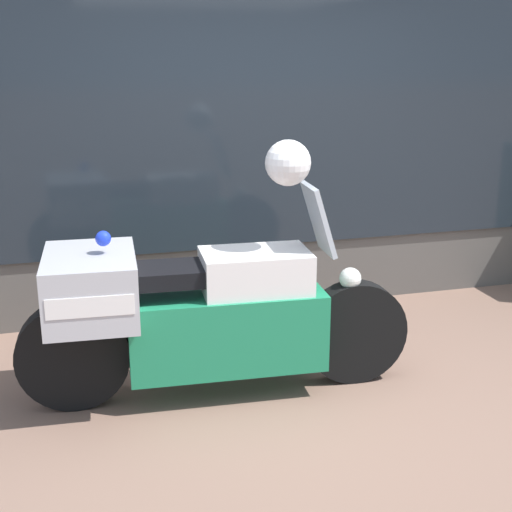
{
  "coord_description": "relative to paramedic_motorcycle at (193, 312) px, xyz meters",
  "views": [
    {
      "loc": [
        -1.49,
        -3.52,
        2.1
      ],
      "look_at": [
        -0.26,
        0.94,
        0.72
      ],
      "focal_mm": 50.0,
      "sensor_mm": 36.0,
      "label": 1
    }
  ],
  "objects": [
    {
      "name": "ground_plane",
      "position": [
        0.79,
        -0.45,
        -0.55
      ],
      "size": [
        60.0,
        60.0,
        0.0
      ],
      "primitive_type": "plane",
      "color": "#7A5B4C"
    },
    {
      "name": "shop_building",
      "position": [
        0.33,
        1.55,
        1.21
      ],
      "size": [
        6.25,
        0.55,
        3.51
      ],
      "color": "#56514C",
      "rests_on": "ground"
    },
    {
      "name": "window_display",
      "position": [
        1.24,
        1.58,
        -0.06
      ],
      "size": [
        4.75,
        0.3,
        2.08
      ],
      "color": "slate",
      "rests_on": "ground"
    },
    {
      "name": "paramedic_motorcycle",
      "position": [
        0.0,
        0.0,
        0.0
      ],
      "size": [
        2.42,
        0.74,
        1.3
      ],
      "rotation": [
        0.0,
        0.0,
        -0.06
      ],
      "color": "black",
      "rests_on": "ground"
    },
    {
      "name": "white_helmet",
      "position": [
        0.58,
        -0.04,
        0.88
      ],
      "size": [
        0.27,
        0.27,
        0.27
      ],
      "primitive_type": "sphere",
      "color": "white",
      "rests_on": "paramedic_motorcycle"
    }
  ]
}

